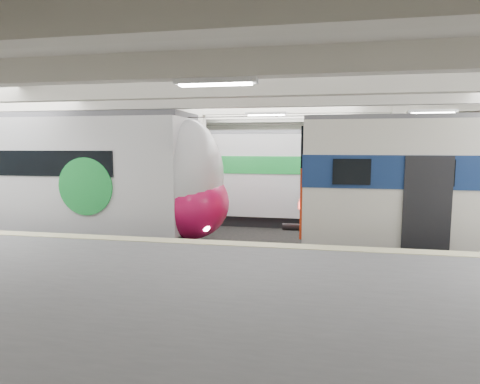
# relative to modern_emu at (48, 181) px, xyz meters

# --- Properties ---
(station_hall) EXTENTS (36.00, 24.00, 5.75)m
(station_hall) POSITION_rel_modern_emu_xyz_m (8.09, -1.74, 0.85)
(station_hall) COLOR black
(station_hall) RESTS_ON ground
(modern_emu) EXTENTS (15.35, 3.17, 4.88)m
(modern_emu) POSITION_rel_modern_emu_xyz_m (0.00, 0.00, 0.00)
(modern_emu) COLOR silver
(modern_emu) RESTS_ON ground
(far_train) EXTENTS (13.84, 3.04, 4.41)m
(far_train) POSITION_rel_modern_emu_xyz_m (5.95, 5.50, -0.11)
(far_train) COLOR silver
(far_train) RESTS_ON ground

